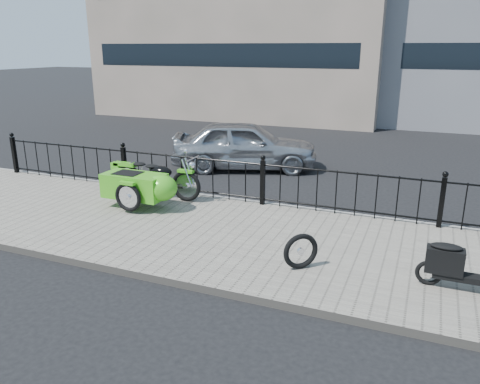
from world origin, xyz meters
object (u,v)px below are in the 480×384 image
at_px(motorcycle_sidecar, 146,184).
at_px(scooter, 462,266).
at_px(spare_tire, 301,251).
at_px(sedan_car, 245,145).

xyz_separation_m(motorcycle_sidecar, scooter, (5.98, -1.41, -0.12)).
bearing_deg(scooter, spare_tire, -174.92).
bearing_deg(motorcycle_sidecar, scooter, -13.27).
bearing_deg(scooter, motorcycle_sidecar, 166.73).
bearing_deg(sedan_car, spare_tire, -170.93).
xyz_separation_m(spare_tire, sedan_car, (-3.22, 5.80, 0.29)).
bearing_deg(scooter, sedan_car, 134.07).
distance_m(scooter, spare_tire, 2.21).
bearing_deg(spare_tire, scooter, 5.08).
bearing_deg(spare_tire, motorcycle_sidecar, 156.96).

